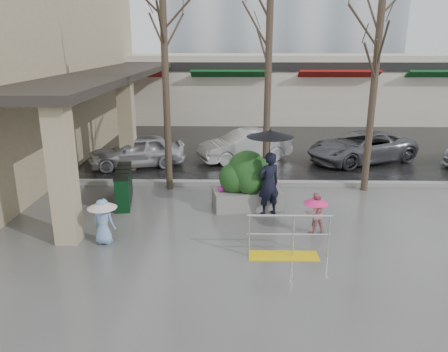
{
  "coord_description": "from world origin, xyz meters",
  "views": [
    {
      "loc": [
        0.12,
        -10.29,
        4.71
      ],
      "look_at": [
        -0.11,
        0.83,
        1.3
      ],
      "focal_mm": 35.0,
      "sensor_mm": 36.0,
      "label": 1
    }
  ],
  "objects_px": {
    "tree_midwest": "(270,24)",
    "child_pink": "(315,210)",
    "handrail": "(287,241)",
    "woman": "(269,166)",
    "car_a": "(137,151)",
    "car_c": "(361,147)",
    "child_blue": "(103,217)",
    "tree_mideast": "(379,37)",
    "planter": "(247,181)",
    "tree_west": "(164,30)",
    "car_b": "(245,146)",
    "news_boxes": "(124,186)"
  },
  "relations": [
    {
      "from": "tree_midwest",
      "to": "child_pink",
      "type": "bearing_deg",
      "value": -73.62
    },
    {
      "from": "tree_west",
      "to": "tree_mideast",
      "type": "bearing_deg",
      "value": 0.0
    },
    {
      "from": "car_a",
      "to": "car_b",
      "type": "bearing_deg",
      "value": 88.17
    },
    {
      "from": "child_pink",
      "to": "news_boxes",
      "type": "relative_size",
      "value": 0.57
    },
    {
      "from": "tree_west",
      "to": "child_pink",
      "type": "distance_m",
      "value": 7.06
    },
    {
      "from": "planter",
      "to": "news_boxes",
      "type": "bearing_deg",
      "value": 175.26
    },
    {
      "from": "tree_west",
      "to": "child_blue",
      "type": "bearing_deg",
      "value": -103.4
    },
    {
      "from": "tree_west",
      "to": "car_b",
      "type": "distance_m",
      "value": 6.38
    },
    {
      "from": "tree_west",
      "to": "child_pink",
      "type": "relative_size",
      "value": 6.18
    },
    {
      "from": "child_blue",
      "to": "news_boxes",
      "type": "height_order",
      "value": "child_blue"
    },
    {
      "from": "tree_mideast",
      "to": "car_a",
      "type": "relative_size",
      "value": 1.76
    },
    {
      "from": "handrail",
      "to": "woman",
      "type": "xyz_separation_m",
      "value": [
        -0.23,
        2.56,
        1.06
      ]
    },
    {
      "from": "woman",
      "to": "child_pink",
      "type": "distance_m",
      "value": 1.86
    },
    {
      "from": "handrail",
      "to": "child_blue",
      "type": "xyz_separation_m",
      "value": [
        -4.36,
        0.6,
        0.32
      ]
    },
    {
      "from": "child_blue",
      "to": "car_b",
      "type": "xyz_separation_m",
      "value": [
        3.6,
        7.95,
        -0.07
      ]
    },
    {
      "from": "handrail",
      "to": "child_pink",
      "type": "height_order",
      "value": "child_pink"
    },
    {
      "from": "tree_mideast",
      "to": "child_pink",
      "type": "height_order",
      "value": "tree_mideast"
    },
    {
      "from": "tree_west",
      "to": "planter",
      "type": "distance_m",
      "value": 5.24
    },
    {
      "from": "car_a",
      "to": "child_pink",
      "type": "bearing_deg",
      "value": 27.74
    },
    {
      "from": "tree_mideast",
      "to": "car_a",
      "type": "bearing_deg",
      "value": 161.7
    },
    {
      "from": "planter",
      "to": "news_boxes",
      "type": "height_order",
      "value": "planter"
    },
    {
      "from": "car_a",
      "to": "car_c",
      "type": "bearing_deg",
      "value": 80.08
    },
    {
      "from": "tree_west",
      "to": "news_boxes",
      "type": "relative_size",
      "value": 3.51
    },
    {
      "from": "child_blue",
      "to": "car_b",
      "type": "distance_m",
      "value": 8.73
    },
    {
      "from": "tree_midwest",
      "to": "car_b",
      "type": "height_order",
      "value": "tree_midwest"
    },
    {
      "from": "woman",
      "to": "car_c",
      "type": "distance_m",
      "value": 7.27
    },
    {
      "from": "planter",
      "to": "car_c",
      "type": "distance_m",
      "value": 7.15
    },
    {
      "from": "tree_west",
      "to": "car_b",
      "type": "height_order",
      "value": "tree_west"
    },
    {
      "from": "tree_midwest",
      "to": "planter",
      "type": "xyz_separation_m",
      "value": [
        -0.65,
        -1.67,
        -4.41
      ]
    },
    {
      "from": "child_pink",
      "to": "planter",
      "type": "height_order",
      "value": "planter"
    },
    {
      "from": "child_pink",
      "to": "news_boxes",
      "type": "distance_m",
      "value": 5.83
    },
    {
      "from": "woman",
      "to": "car_b",
      "type": "xyz_separation_m",
      "value": [
        -0.52,
        5.98,
        -0.81
      ]
    },
    {
      "from": "tree_west",
      "to": "tree_mideast",
      "type": "height_order",
      "value": "tree_west"
    },
    {
      "from": "woman",
      "to": "child_blue",
      "type": "bearing_deg",
      "value": -0.53
    },
    {
      "from": "tree_midwest",
      "to": "planter",
      "type": "relative_size",
      "value": 3.28
    },
    {
      "from": "tree_mideast",
      "to": "child_blue",
      "type": "relative_size",
      "value": 5.67
    },
    {
      "from": "child_pink",
      "to": "car_c",
      "type": "bearing_deg",
      "value": -129.14
    },
    {
      "from": "planter",
      "to": "car_b",
      "type": "distance_m",
      "value": 5.42
    },
    {
      "from": "handrail",
      "to": "planter",
      "type": "relative_size",
      "value": 0.89
    },
    {
      "from": "tree_midwest",
      "to": "news_boxes",
      "type": "xyz_separation_m",
      "value": [
        -4.39,
        -1.36,
        -4.7
      ]
    },
    {
      "from": "planter",
      "to": "tree_midwest",
      "type": "bearing_deg",
      "value": 68.84
    },
    {
      "from": "tree_midwest",
      "to": "tree_mideast",
      "type": "bearing_deg",
      "value": -0.0
    },
    {
      "from": "child_pink",
      "to": "child_blue",
      "type": "bearing_deg",
      "value": -7.63
    },
    {
      "from": "car_b",
      "to": "car_c",
      "type": "distance_m",
      "value": 4.77
    },
    {
      "from": "tree_mideast",
      "to": "child_pink",
      "type": "relative_size",
      "value": 5.9
    },
    {
      "from": "handrail",
      "to": "car_c",
      "type": "xyz_separation_m",
      "value": [
        4.01,
        8.42,
        0.25
      ]
    },
    {
      "from": "child_blue",
      "to": "planter",
      "type": "distance_m",
      "value": 4.37
    },
    {
      "from": "handrail",
      "to": "child_blue",
      "type": "distance_m",
      "value": 4.41
    },
    {
      "from": "woman",
      "to": "car_c",
      "type": "height_order",
      "value": "woman"
    },
    {
      "from": "tree_mideast",
      "to": "handrail",
      "type": "bearing_deg",
      "value": -123.19
    }
  ]
}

